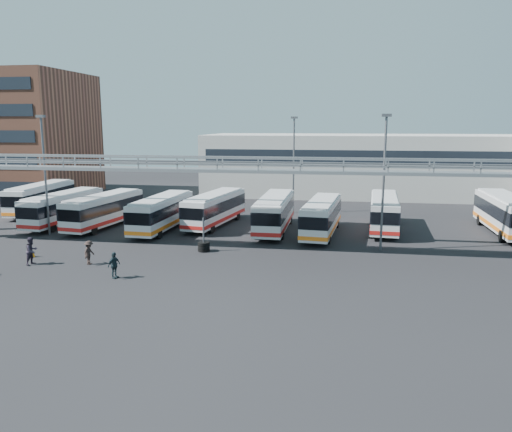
# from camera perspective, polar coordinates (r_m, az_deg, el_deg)

# --- Properties ---
(ground) EXTENTS (140.00, 140.00, 0.00)m
(ground) POSITION_cam_1_polar(r_m,az_deg,el_deg) (33.50, -5.98, -6.03)
(ground) COLOR black
(ground) RESTS_ON ground
(gantry) EXTENTS (51.40, 5.15, 7.10)m
(gantry) POSITION_cam_1_polar(r_m,az_deg,el_deg) (38.01, -3.83, 4.46)
(gantry) COLOR gray
(gantry) RESTS_ON ground
(apartment_building) EXTENTS (18.00, 15.00, 16.00)m
(apartment_building) POSITION_cam_1_polar(r_m,az_deg,el_deg) (74.34, -25.99, 8.34)
(apartment_building) COLOR brown
(apartment_building) RESTS_ON ground
(warehouse) EXTENTS (42.00, 14.00, 8.00)m
(warehouse) POSITION_cam_1_polar(r_m,az_deg,el_deg) (69.26, 12.11, 5.76)
(warehouse) COLOR #9E9E99
(warehouse) RESTS_ON ground
(light_pole_left) EXTENTS (0.70, 0.35, 10.21)m
(light_pole_left) POSITION_cam_1_polar(r_m,az_deg,el_deg) (46.19, -23.01, 5.01)
(light_pole_left) COLOR #4C4F54
(light_pole_left) RESTS_ON ground
(light_pole_mid) EXTENTS (0.70, 0.35, 10.21)m
(light_pole_mid) POSITION_cam_1_polar(r_m,az_deg,el_deg) (38.30, 14.40, 4.53)
(light_pole_mid) COLOR #4C4F54
(light_pole_mid) RESTS_ON ground
(light_pole_back) EXTENTS (0.70, 0.35, 10.21)m
(light_pole_back) POSITION_cam_1_polar(r_m,az_deg,el_deg) (53.28, 4.33, 6.45)
(light_pole_back) COLOR #4C4F54
(light_pole_back) RESTS_ON ground
(bus_0) EXTENTS (2.84, 10.53, 3.17)m
(bus_0) POSITION_cam_1_polar(r_m,az_deg,el_deg) (58.04, -23.36, 2.00)
(bus_0) COLOR silver
(bus_0) RESTS_ON ground
(bus_1) EXTENTS (3.30, 10.30, 3.07)m
(bus_1) POSITION_cam_1_polar(r_m,az_deg,el_deg) (50.62, -21.13, 0.95)
(bus_1) COLOR silver
(bus_1) RESTS_ON ground
(bus_2) EXTENTS (3.76, 10.35, 3.07)m
(bus_2) POSITION_cam_1_polar(r_m,az_deg,el_deg) (48.19, -16.97, 0.75)
(bus_2) COLOR silver
(bus_2) RESTS_ON ground
(bus_3) EXTENTS (2.88, 10.25, 3.08)m
(bus_3) POSITION_cam_1_polar(r_m,az_deg,el_deg) (45.56, -10.71, 0.49)
(bus_3) COLOR silver
(bus_3) RESTS_ON ground
(bus_4) EXTENTS (3.95, 10.38, 3.08)m
(bus_4) POSITION_cam_1_polar(r_m,az_deg,el_deg) (47.02, -4.71, 0.95)
(bus_4) COLOR silver
(bus_4) RESTS_ON ground
(bus_5) EXTENTS (2.55, 10.55, 3.20)m
(bus_5) POSITION_cam_1_polar(r_m,az_deg,el_deg) (44.44, 2.13, 0.50)
(bus_5) COLOR silver
(bus_5) RESTS_ON ground
(bus_6) EXTENTS (3.35, 10.27, 3.06)m
(bus_6) POSITION_cam_1_polar(r_m,az_deg,el_deg) (43.28, 7.52, 0.04)
(bus_6) COLOR silver
(bus_6) RESTS_ON ground
(bus_7) EXTENTS (3.10, 10.38, 3.11)m
(bus_7) POSITION_cam_1_polar(r_m,az_deg,el_deg) (46.36, 14.42, 0.53)
(bus_7) COLOR silver
(bus_7) RESTS_ON ground
(bus_9) EXTENTS (2.76, 11.11, 3.36)m
(bus_9) POSITION_cam_1_polar(r_m,az_deg,el_deg) (48.54, 26.57, 0.35)
(bus_9) COLOR silver
(bus_9) RESTS_ON ground
(pedestrian_b) EXTENTS (0.89, 1.05, 1.91)m
(pedestrian_b) POSITION_cam_1_polar(r_m,az_deg,el_deg) (37.39, -24.25, -3.65)
(pedestrian_b) COLOR #29222F
(pedestrian_b) RESTS_ON ground
(pedestrian_c) EXTENTS (0.68, 1.11, 1.66)m
(pedestrian_c) POSITION_cam_1_polar(r_m,az_deg,el_deg) (35.98, -18.54, -3.99)
(pedestrian_c) COLOR black
(pedestrian_c) RESTS_ON ground
(pedestrian_d) EXTENTS (0.73, 1.06, 1.67)m
(pedestrian_d) POSITION_cam_1_polar(r_m,az_deg,el_deg) (32.39, -15.92, -5.43)
(pedestrian_d) COLOR #19292E
(pedestrian_d) RESTS_ON ground
(cone_left) EXTENTS (0.52, 0.52, 0.76)m
(cone_left) POSITION_cam_1_polar(r_m,az_deg,el_deg) (39.60, -24.30, -3.76)
(cone_left) COLOR orange
(cone_left) RESTS_ON ground
(tire_stack) EXTENTS (0.90, 0.90, 2.58)m
(tire_stack) POSITION_cam_1_polar(r_m,az_deg,el_deg) (37.88, -5.99, -3.39)
(tire_stack) COLOR black
(tire_stack) RESTS_ON ground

